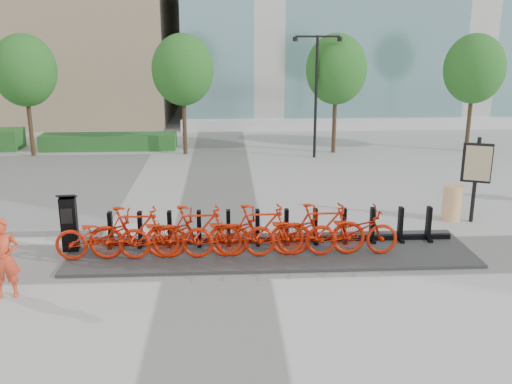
{
  "coord_description": "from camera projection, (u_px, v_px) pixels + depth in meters",
  "views": [
    {
      "loc": [
        0.23,
        -12.48,
        5.16
      ],
      "look_at": [
        1.0,
        1.5,
        1.2
      ],
      "focal_mm": 40.0,
      "sensor_mm": 36.0,
      "label": 1
    }
  ],
  "objects": [
    {
      "name": "bike_3",
      "position": [
        197.0,
        232.0,
        13.12
      ],
      "size": [
        2.1,
        0.59,
        1.26
      ],
      "primitive_type": "imported",
      "rotation": [
        0.0,
        0.0,
        1.57
      ],
      "color": "#AD1A04",
      "rests_on": "dock_pad"
    },
    {
      "name": "dock_pad",
      "position": [
        271.0,
        252.0,
        13.73
      ],
      "size": [
        9.6,
        2.4,
        0.08
      ],
      "primitive_type": "cube",
      "color": "#303030",
      "rests_on": "ground"
    },
    {
      "name": "bike_4",
      "position": [
        229.0,
        234.0,
        13.17
      ],
      "size": [
        2.16,
        0.75,
        1.14
      ],
      "primitive_type": "imported",
      "rotation": [
        0.0,
        0.0,
        1.57
      ],
      "color": "#AD1A04",
      "rests_on": "dock_pad"
    },
    {
      "name": "dock_rail_posts",
      "position": [
        272.0,
        227.0,
        14.06
      ],
      "size": [
        8.02,
        0.5,
        0.85
      ],
      "primitive_type": null,
      "color": "black",
      "rests_on": "dock_pad"
    },
    {
      "name": "bike_0",
      "position": [
        103.0,
        236.0,
        13.02
      ],
      "size": [
        2.16,
        0.75,
        1.14
      ],
      "primitive_type": "imported",
      "rotation": [
        0.0,
        0.0,
        1.57
      ],
      "color": "#AD1A04",
      "rests_on": "dock_pad"
    },
    {
      "name": "map_sign",
      "position": [
        477.0,
        167.0,
        15.59
      ],
      "size": [
        0.77,
        0.4,
        2.4
      ],
      "rotation": [
        0.0,
        0.0,
        -0.38
      ],
      "color": "black",
      "rests_on": "ground"
    },
    {
      "name": "kiosk",
      "position": [
        69.0,
        223.0,
        13.55
      ],
      "size": [
        0.47,
        0.41,
        1.43
      ],
      "rotation": [
        0.0,
        0.0,
        0.1
      ],
      "color": "black",
      "rests_on": "dock_pad"
    },
    {
      "name": "bike_1",
      "position": [
        134.0,
        233.0,
        13.04
      ],
      "size": [
        2.1,
        0.59,
        1.26
      ],
      "primitive_type": "imported",
      "rotation": [
        0.0,
        0.0,
        1.57
      ],
      "color": "#AD1A04",
      "rests_on": "dock_pad"
    },
    {
      "name": "bike_6",
      "position": [
        291.0,
        232.0,
        13.25
      ],
      "size": [
        2.16,
        0.75,
        1.14
      ],
      "primitive_type": "imported",
      "rotation": [
        0.0,
        0.0,
        1.57
      ],
      "color": "#AD1A04",
      "rests_on": "dock_pad"
    },
    {
      "name": "tree_2",
      "position": [
        336.0,
        69.0,
        24.2
      ],
      "size": [
        2.6,
        2.6,
        5.1
      ],
      "color": "#3B2C15",
      "rests_on": "ground"
    },
    {
      "name": "tree_3",
      "position": [
        474.0,
        69.0,
        24.52
      ],
      "size": [
        2.6,
        2.6,
        5.1
      ],
      "color": "#3B2C15",
      "rests_on": "ground"
    },
    {
      "name": "hedge_b",
      "position": [
        109.0,
        142.0,
        25.7
      ],
      "size": [
        6.0,
        1.2,
        0.7
      ],
      "primitive_type": "cube",
      "color": "#215023",
      "rests_on": "ground"
    },
    {
      "name": "construction_barrel",
      "position": [
        452.0,
        203.0,
        16.05
      ],
      "size": [
        0.68,
        0.68,
        1.0
      ],
      "primitive_type": "cylinder",
      "rotation": [
        0.0,
        0.0,
        -0.4
      ],
      "color": "orange",
      "rests_on": "ground"
    },
    {
      "name": "bike_2",
      "position": [
        166.0,
        235.0,
        13.1
      ],
      "size": [
        2.16,
        0.75,
        1.14
      ],
      "primitive_type": "imported",
      "rotation": [
        0.0,
        0.0,
        1.57
      ],
      "color": "#AD1A04",
      "rests_on": "dock_pad"
    },
    {
      "name": "worker_red",
      "position": [
        4.0,
        258.0,
        11.29
      ],
      "size": [
        0.66,
        0.49,
        1.65
      ],
      "primitive_type": "imported",
      "rotation": [
        0.0,
        0.0,
        0.18
      ],
      "color": "#DF4223",
      "rests_on": "ground"
    },
    {
      "name": "bike_8",
      "position": [
        352.0,
        231.0,
        13.33
      ],
      "size": [
        2.16,
        0.75,
        1.14
      ],
      "primitive_type": "imported",
      "rotation": [
        0.0,
        0.0,
        1.57
      ],
      "color": "#AD1A04",
      "rests_on": "dock_pad"
    },
    {
      "name": "tree_1",
      "position": [
        183.0,
        70.0,
        23.85
      ],
      "size": [
        2.6,
        2.6,
        5.1
      ],
      "color": "#3B2C15",
      "rests_on": "ground"
    },
    {
      "name": "bike_5",
      "position": [
        260.0,
        230.0,
        13.19
      ],
      "size": [
        2.1,
        0.59,
        1.26
      ],
      "primitive_type": "imported",
      "rotation": [
        0.0,
        0.0,
        1.57
      ],
      "color": "#AD1A04",
      "rests_on": "dock_pad"
    },
    {
      "name": "ground",
      "position": [
        217.0,
        259.0,
        13.38
      ],
      "size": [
        120.0,
        120.0,
        0.0
      ],
      "primitive_type": "plane",
      "color": "#A9A9A9"
    },
    {
      "name": "bike_7",
      "position": [
        321.0,
        229.0,
        13.27
      ],
      "size": [
        2.1,
        0.59,
        1.26
      ],
      "primitive_type": "imported",
      "rotation": [
        0.0,
        0.0,
        1.57
      ],
      "color": "#AD1A04",
      "rests_on": "dock_pad"
    },
    {
      "name": "streetlamp",
      "position": [
        316.0,
        82.0,
        23.31
      ],
      "size": [
        2.0,
        0.2,
        5.0
      ],
      "color": "black",
      "rests_on": "ground"
    },
    {
      "name": "tree_0",
      "position": [
        24.0,
        71.0,
        23.51
      ],
      "size": [
        2.6,
        2.6,
        5.1
      ],
      "color": "#3B2C15",
      "rests_on": "ground"
    }
  ]
}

